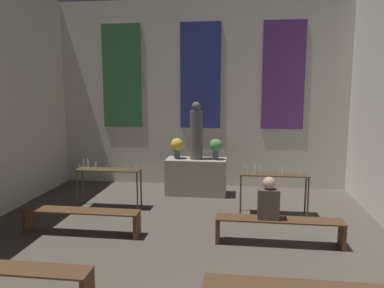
{
  "coord_description": "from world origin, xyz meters",
  "views": [
    {
      "loc": [
        1.09,
        -0.12,
        2.67
      ],
      "look_at": [
        0.0,
        8.15,
        1.4
      ],
      "focal_mm": 35.0,
      "sensor_mm": 36.0,
      "label": 1
    }
  ],
  "objects_px": {
    "candle_rack_right": "(273,180)",
    "person_seated": "(268,200)",
    "flower_vase_left": "(177,146)",
    "flower_vase_right": "(216,147)",
    "candle_rack_left": "(109,175)",
    "pew_second_left": "(8,276)",
    "pew_back_left": "(82,216)",
    "altar": "(196,176)",
    "statue": "(196,133)",
    "pew_back_right": "(279,226)"
  },
  "relations": [
    {
      "from": "flower_vase_right",
      "to": "flower_vase_left",
      "type": "bearing_deg",
      "value": 180.0
    },
    {
      "from": "flower_vase_right",
      "to": "pew_back_left",
      "type": "height_order",
      "value": "flower_vase_right"
    },
    {
      "from": "pew_back_left",
      "to": "pew_back_right",
      "type": "xyz_separation_m",
      "value": [
        3.53,
        0.0,
        0.0
      ]
    },
    {
      "from": "candle_rack_left",
      "to": "candle_rack_right",
      "type": "xyz_separation_m",
      "value": [
        3.58,
        -0.0,
        0.0
      ]
    },
    {
      "from": "flower_vase_left",
      "to": "flower_vase_right",
      "type": "height_order",
      "value": "same"
    },
    {
      "from": "candle_rack_right",
      "to": "pew_back_right",
      "type": "height_order",
      "value": "candle_rack_right"
    },
    {
      "from": "pew_second_left",
      "to": "person_seated",
      "type": "bearing_deg",
      "value": 33.28
    },
    {
      "from": "person_seated",
      "to": "flower_vase_right",
      "type": "bearing_deg",
      "value": 110.93
    },
    {
      "from": "person_seated",
      "to": "altar",
      "type": "bearing_deg",
      "value": 118.9
    },
    {
      "from": "candle_rack_right",
      "to": "pew_second_left",
      "type": "distance_m",
      "value": 5.18
    },
    {
      "from": "candle_rack_right",
      "to": "pew_second_left",
      "type": "xyz_separation_m",
      "value": [
        -3.55,
        -3.75,
        -0.41
      ]
    },
    {
      "from": "pew_second_left",
      "to": "pew_back_right",
      "type": "distance_m",
      "value": 4.15
    },
    {
      "from": "pew_back_right",
      "to": "person_seated",
      "type": "relative_size",
      "value": 2.95
    },
    {
      "from": "candle_rack_left",
      "to": "pew_second_left",
      "type": "bearing_deg",
      "value": -89.47
    },
    {
      "from": "altar",
      "to": "flower_vase_left",
      "type": "distance_m",
      "value": 0.91
    },
    {
      "from": "candle_rack_right",
      "to": "altar",
      "type": "bearing_deg",
      "value": 143.92
    },
    {
      "from": "flower_vase_left",
      "to": "flower_vase_right",
      "type": "xyz_separation_m",
      "value": [
        0.97,
        0.0,
        0.0
      ]
    },
    {
      "from": "altar",
      "to": "pew_back_right",
      "type": "xyz_separation_m",
      "value": [
        1.76,
        -2.86,
        -0.11
      ]
    },
    {
      "from": "flower_vase_left",
      "to": "candle_rack_left",
      "type": "bearing_deg",
      "value": -135.36
    },
    {
      "from": "candle_rack_right",
      "to": "person_seated",
      "type": "bearing_deg",
      "value": -97.58
    },
    {
      "from": "pew_back_left",
      "to": "person_seated",
      "type": "relative_size",
      "value": 2.95
    },
    {
      "from": "flower_vase_left",
      "to": "pew_back_right",
      "type": "xyz_separation_m",
      "value": [
        2.25,
        -2.86,
        -0.88
      ]
    },
    {
      "from": "flower_vase_right",
      "to": "pew_second_left",
      "type": "xyz_separation_m",
      "value": [
        -2.25,
        -5.05,
        -0.88
      ]
    },
    {
      "from": "flower_vase_right",
      "to": "candle_rack_left",
      "type": "bearing_deg",
      "value": -150.37
    },
    {
      "from": "pew_back_right",
      "to": "pew_second_left",
      "type": "bearing_deg",
      "value": -148.13
    },
    {
      "from": "altar",
      "to": "flower_vase_left",
      "type": "bearing_deg",
      "value": 180.0
    },
    {
      "from": "altar",
      "to": "pew_second_left",
      "type": "height_order",
      "value": "altar"
    },
    {
      "from": "altar",
      "to": "pew_back_right",
      "type": "height_order",
      "value": "altar"
    },
    {
      "from": "pew_back_right",
      "to": "person_seated",
      "type": "xyz_separation_m",
      "value": [
        -0.19,
        0.0,
        0.44
      ]
    },
    {
      "from": "flower_vase_right",
      "to": "pew_second_left",
      "type": "relative_size",
      "value": 0.24
    },
    {
      "from": "statue",
      "to": "flower_vase_right",
      "type": "xyz_separation_m",
      "value": [
        0.48,
        0.0,
        -0.34
      ]
    },
    {
      "from": "altar",
      "to": "person_seated",
      "type": "distance_m",
      "value": 3.28
    },
    {
      "from": "flower_vase_left",
      "to": "pew_back_left",
      "type": "xyz_separation_m",
      "value": [
        -1.28,
        -2.86,
        -0.88
      ]
    },
    {
      "from": "flower_vase_left",
      "to": "pew_second_left",
      "type": "height_order",
      "value": "flower_vase_left"
    },
    {
      "from": "candle_rack_left",
      "to": "pew_back_right",
      "type": "distance_m",
      "value": 3.91
    },
    {
      "from": "pew_back_left",
      "to": "altar",
      "type": "bearing_deg",
      "value": 58.31
    },
    {
      "from": "pew_second_left",
      "to": "candle_rack_right",
      "type": "bearing_deg",
      "value": 46.59
    },
    {
      "from": "candle_rack_left",
      "to": "pew_second_left",
      "type": "xyz_separation_m",
      "value": [
        0.03,
        -3.75,
        -0.41
      ]
    },
    {
      "from": "candle_rack_right",
      "to": "pew_back_left",
      "type": "distance_m",
      "value": 3.89
    },
    {
      "from": "altar",
      "to": "flower_vase_right",
      "type": "height_order",
      "value": "flower_vase_right"
    },
    {
      "from": "flower_vase_left",
      "to": "candle_rack_left",
      "type": "height_order",
      "value": "flower_vase_left"
    },
    {
      "from": "flower_vase_left",
      "to": "pew_back_left",
      "type": "relative_size",
      "value": 0.24
    },
    {
      "from": "flower_vase_left",
      "to": "person_seated",
      "type": "relative_size",
      "value": 0.7
    },
    {
      "from": "altar",
      "to": "person_seated",
      "type": "relative_size",
      "value": 2.05
    },
    {
      "from": "flower_vase_left",
      "to": "altar",
      "type": "bearing_deg",
      "value": 0.0
    },
    {
      "from": "candle_rack_left",
      "to": "person_seated",
      "type": "relative_size",
      "value": 1.96
    },
    {
      "from": "altar",
      "to": "candle_rack_right",
      "type": "bearing_deg",
      "value": -36.08
    },
    {
      "from": "pew_back_left",
      "to": "flower_vase_right",
      "type": "bearing_deg",
      "value": 51.8
    },
    {
      "from": "statue",
      "to": "pew_back_left",
      "type": "xyz_separation_m",
      "value": [
        -1.76,
        -2.86,
        -1.22
      ]
    },
    {
      "from": "candle_rack_right",
      "to": "pew_back_right",
      "type": "xyz_separation_m",
      "value": [
        -0.02,
        -1.56,
        -0.41
      ]
    }
  ]
}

